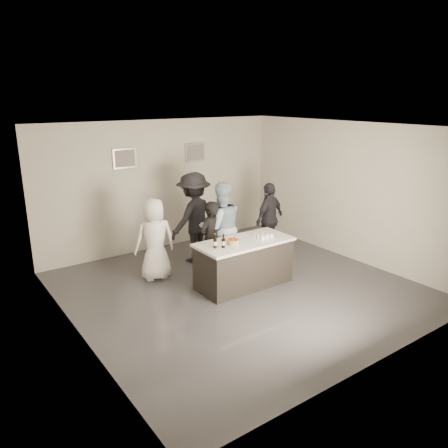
# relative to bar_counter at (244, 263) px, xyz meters

# --- Properties ---
(floor) EXTENTS (6.00, 6.00, 0.00)m
(floor) POSITION_rel_bar_counter_xyz_m (-0.16, -0.07, -0.45)
(floor) COLOR #3D3D42
(floor) RESTS_ON ground
(ceiling) EXTENTS (6.00, 6.00, 0.00)m
(ceiling) POSITION_rel_bar_counter_xyz_m (-0.16, -0.07, 2.55)
(ceiling) COLOR white
(wall_back) EXTENTS (6.00, 0.04, 3.00)m
(wall_back) POSITION_rel_bar_counter_xyz_m (-0.16, 2.93, 1.05)
(wall_back) COLOR beige
(wall_back) RESTS_ON ground
(wall_front) EXTENTS (6.00, 0.04, 3.00)m
(wall_front) POSITION_rel_bar_counter_xyz_m (-0.16, -3.07, 1.05)
(wall_front) COLOR beige
(wall_front) RESTS_ON ground
(wall_left) EXTENTS (0.04, 6.00, 3.00)m
(wall_left) POSITION_rel_bar_counter_xyz_m (-3.16, -0.07, 1.05)
(wall_left) COLOR beige
(wall_left) RESTS_ON ground
(wall_right) EXTENTS (0.04, 6.00, 3.00)m
(wall_right) POSITION_rel_bar_counter_xyz_m (2.84, -0.07, 1.05)
(wall_right) COLOR beige
(wall_right) RESTS_ON ground
(picture_left) EXTENTS (0.54, 0.04, 0.44)m
(picture_left) POSITION_rel_bar_counter_xyz_m (-1.06, 2.90, 1.75)
(picture_left) COLOR #B2B2B7
(picture_left) RESTS_ON wall_back
(picture_right) EXTENTS (0.54, 0.04, 0.44)m
(picture_right) POSITION_rel_bar_counter_xyz_m (0.74, 2.90, 1.75)
(picture_right) COLOR #B2B2B7
(picture_right) RESTS_ON wall_back
(bar_counter) EXTENTS (1.86, 0.86, 0.90)m
(bar_counter) POSITION_rel_bar_counter_xyz_m (0.00, 0.00, 0.00)
(bar_counter) COLOR white
(bar_counter) RESTS_ON ground
(cake) EXTENTS (0.23, 0.23, 0.08)m
(cake) POSITION_rel_bar_counter_xyz_m (-0.29, -0.04, 0.49)
(cake) COLOR orange
(cake) RESTS_ON bar_counter
(beer_bottle_a) EXTENTS (0.07, 0.07, 0.26)m
(beer_bottle_a) POSITION_rel_bar_counter_xyz_m (-0.67, -0.01, 0.58)
(beer_bottle_a) COLOR black
(beer_bottle_a) RESTS_ON bar_counter
(beer_bottle_b) EXTENTS (0.07, 0.07, 0.26)m
(beer_bottle_b) POSITION_rel_bar_counter_xyz_m (-0.54, -0.09, 0.58)
(beer_bottle_b) COLOR black
(beer_bottle_b) RESTS_ON bar_counter
(tumbler_cluster) EXTENTS (0.30, 0.30, 0.08)m
(tumbler_cluster) POSITION_rel_bar_counter_xyz_m (0.43, -0.04, 0.49)
(tumbler_cluster) COLOR #EFA916
(tumbler_cluster) RESTS_ON bar_counter
(candles) EXTENTS (0.24, 0.08, 0.01)m
(candles) POSITION_rel_bar_counter_xyz_m (-0.35, -0.26, 0.45)
(candles) COLOR pink
(candles) RESTS_ON bar_counter
(person_main_black) EXTENTS (0.65, 0.52, 1.55)m
(person_main_black) POSITION_rel_bar_counter_xyz_m (-0.28, 0.74, 0.33)
(person_main_black) COLOR black
(person_main_black) RESTS_ON ground
(person_main_blue) EXTENTS (1.05, 0.90, 1.88)m
(person_main_blue) POSITION_rel_bar_counter_xyz_m (0.06, 0.85, 0.49)
(person_main_blue) COLOR #99B3C8
(person_main_blue) RESTS_ON ground
(person_guest_left) EXTENTS (0.88, 0.65, 1.64)m
(person_guest_left) POSITION_rel_bar_counter_xyz_m (-1.23, 1.27, 0.37)
(person_guest_left) COLOR white
(person_guest_left) RESTS_ON ground
(person_guest_right) EXTENTS (1.04, 0.65, 1.66)m
(person_guest_right) POSITION_rel_bar_counter_xyz_m (1.57, 1.08, 0.38)
(person_guest_right) COLOR #292830
(person_guest_right) RESTS_ON ground
(person_guest_back) EXTENTS (1.42, 1.05, 1.96)m
(person_guest_back) POSITION_rel_bar_counter_xyz_m (-0.07, 1.69, 0.53)
(person_guest_back) COLOR black
(person_guest_back) RESTS_ON ground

